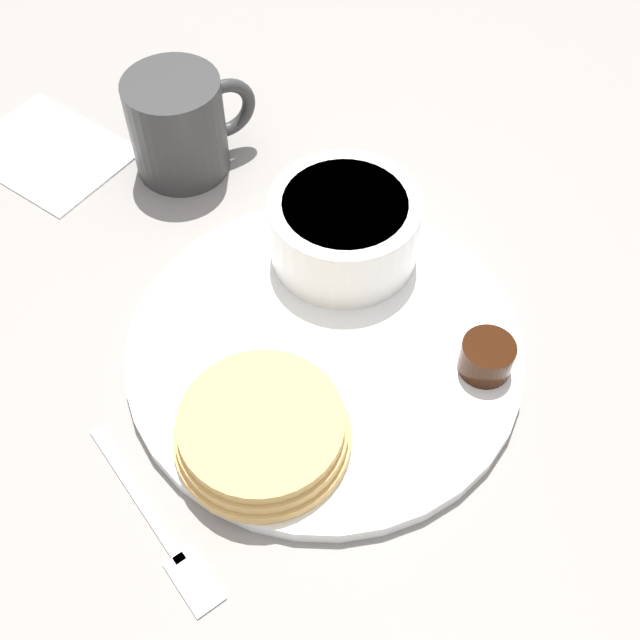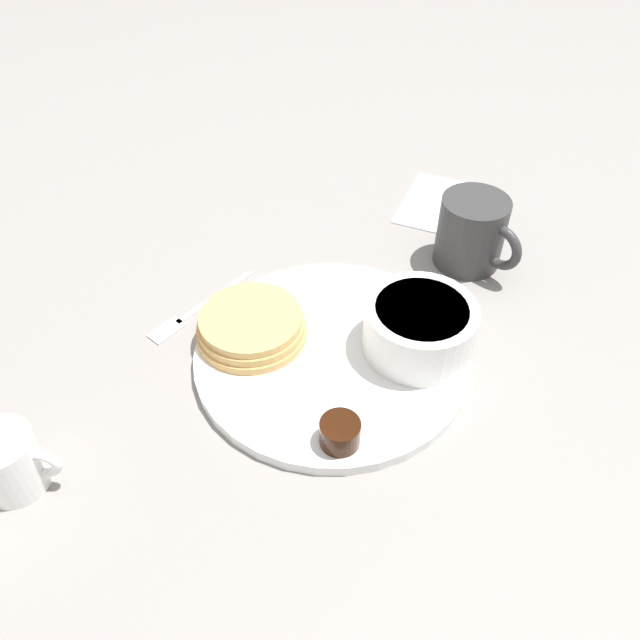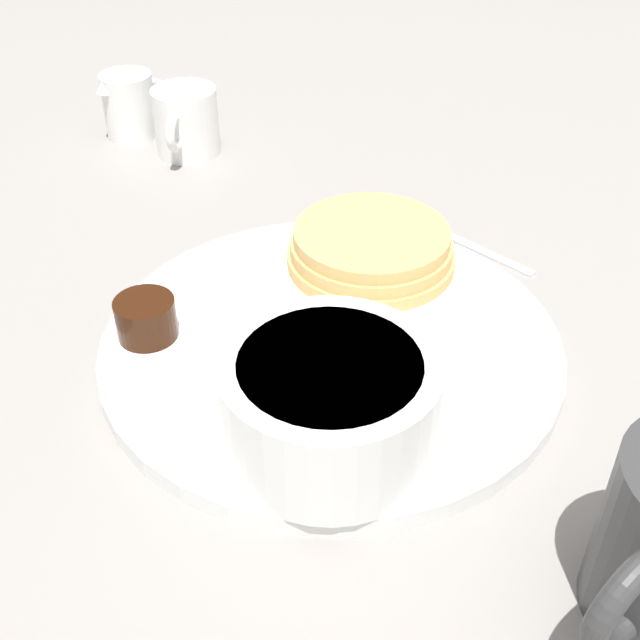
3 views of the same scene
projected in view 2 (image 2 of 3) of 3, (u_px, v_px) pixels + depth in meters
ground_plane at (331, 358)px, 0.64m from camera, size 4.00×4.00×0.00m
plate at (331, 354)px, 0.63m from camera, size 0.28×0.28×0.01m
pancake_stack at (251, 325)px, 0.63m from camera, size 0.11×0.11×0.03m
bowl at (419, 326)px, 0.61m from camera, size 0.11×0.11×0.05m
syrup_cup at (340, 433)px, 0.54m from camera, size 0.04×0.04×0.02m
butter_ramekin at (442, 347)px, 0.61m from camera, size 0.04×0.04×0.04m
coffee_mug at (472, 233)px, 0.72m from camera, size 0.08×0.11×0.08m
creamer_pitcher_near at (9, 462)px, 0.51m from camera, size 0.06×0.07×0.06m
fork at (192, 312)px, 0.68m from camera, size 0.15×0.02×0.00m
napkin at (441, 204)px, 0.83m from camera, size 0.15×0.13×0.00m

